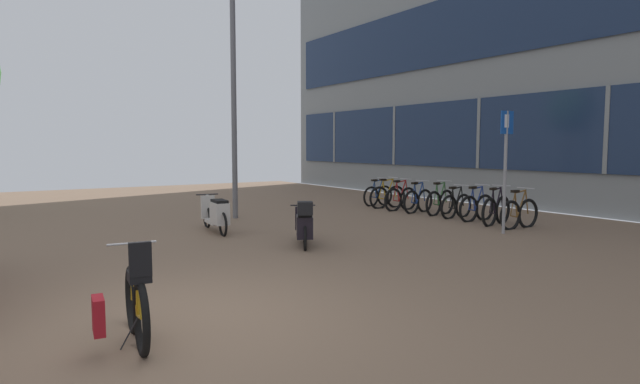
% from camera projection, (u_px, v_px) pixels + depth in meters
% --- Properties ---
extents(ground, '(21.00, 40.00, 0.13)m').
position_uv_depth(ground, '(297.00, 301.00, 6.58)').
color(ground, '#353636').
extents(bicycle_foreground, '(0.72, 1.39, 1.09)m').
position_uv_depth(bicycle_foreground, '(133.00, 304.00, 5.10)').
color(bicycle_foreground, black).
rests_on(bicycle_foreground, ground).
extents(bicycle_rack_00, '(1.37, 0.48, 0.99)m').
position_uv_depth(bicycle_rack_00, '(519.00, 214.00, 12.25)').
color(bicycle_rack_00, black).
rests_on(bicycle_rack_00, ground).
extents(bicycle_rack_01, '(1.41, 0.47, 1.01)m').
position_uv_depth(bicycle_rack_01, '(496.00, 210.00, 12.85)').
color(bicycle_rack_01, black).
rests_on(bicycle_rack_01, ground).
extents(bicycle_rack_02, '(1.34, 0.48, 0.98)m').
position_uv_depth(bicycle_rack_02, '(477.00, 208.00, 13.49)').
color(bicycle_rack_02, black).
rests_on(bicycle_rack_02, ground).
extents(bicycle_rack_03, '(1.29, 0.48, 0.93)m').
position_uv_depth(bicycle_rack_03, '(456.00, 206.00, 14.07)').
color(bicycle_rack_03, black).
rests_on(bicycle_rack_03, ground).
extents(bicycle_rack_04, '(1.35, 0.48, 1.01)m').
position_uv_depth(bicycle_rack_04, '(440.00, 202.00, 14.69)').
color(bicycle_rack_04, black).
rests_on(bicycle_rack_04, ground).
extents(bicycle_rack_05, '(1.33, 0.48, 0.98)m').
position_uv_depth(bicycle_rack_05, '(418.00, 201.00, 15.18)').
color(bicycle_rack_05, black).
rests_on(bicycle_rack_05, ground).
extents(bicycle_rack_06, '(1.37, 0.48, 1.00)m').
position_uv_depth(bicycle_rack_06, '(401.00, 199.00, 15.72)').
color(bicycle_rack_06, black).
rests_on(bicycle_rack_06, ground).
extents(bicycle_rack_07, '(1.40, 0.48, 1.00)m').
position_uv_depth(bicycle_rack_07, '(387.00, 197.00, 16.34)').
color(bicycle_rack_07, black).
rests_on(bicycle_rack_07, ground).
extents(bicycle_rack_08, '(1.30, 0.48, 0.93)m').
position_uv_depth(bicycle_rack_08, '(378.00, 195.00, 17.02)').
color(bicycle_rack_08, black).
rests_on(bicycle_rack_08, ground).
extents(scooter_near, '(0.55, 1.88, 0.83)m').
position_uv_depth(scooter_near, '(217.00, 214.00, 11.66)').
color(scooter_near, black).
rests_on(scooter_near, ground).
extents(scooter_mid, '(1.02, 1.54, 0.94)m').
position_uv_depth(scooter_mid, '(304.00, 225.00, 10.07)').
color(scooter_mid, black).
rests_on(scooter_mid, ground).
extents(parking_sign, '(0.40, 0.07, 2.70)m').
position_uv_depth(parking_sign, '(506.00, 159.00, 11.41)').
color(parking_sign, gray).
rests_on(parking_sign, ground).
extents(lamp_post, '(0.20, 0.52, 6.61)m').
position_uv_depth(lamp_post, '(234.00, 82.00, 13.72)').
color(lamp_post, slate).
rests_on(lamp_post, ground).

